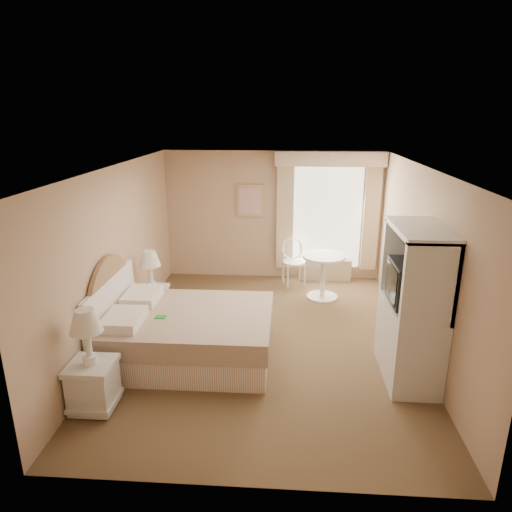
# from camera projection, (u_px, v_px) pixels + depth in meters

# --- Properties ---
(room) EXTENTS (4.21, 5.51, 2.51)m
(room) POSITION_uv_depth(u_px,v_px,m) (267.00, 259.00, 6.29)
(room) COLOR brown
(room) RESTS_ON ground
(window) EXTENTS (2.05, 0.22, 2.51)m
(window) POSITION_uv_depth(u_px,v_px,m) (328.00, 213.00, 8.72)
(window) COLOR white
(window) RESTS_ON room
(framed_art) EXTENTS (0.52, 0.04, 0.62)m
(framed_art) POSITION_uv_depth(u_px,v_px,m) (250.00, 201.00, 8.81)
(framed_art) COLOR tan
(framed_art) RESTS_ON room
(bed) EXTENTS (2.17, 1.71, 1.51)m
(bed) POSITION_uv_depth(u_px,v_px,m) (182.00, 332.00, 6.13)
(bed) COLOR tan
(bed) RESTS_ON room
(nightstand_near) EXTENTS (0.49, 0.49, 1.19)m
(nightstand_near) POSITION_uv_depth(u_px,v_px,m) (92.00, 373.00, 5.01)
(nightstand_near) COLOR white
(nightstand_near) RESTS_ON room
(nightstand_far) EXTENTS (0.47, 0.47, 1.13)m
(nightstand_far) POSITION_uv_depth(u_px,v_px,m) (152.00, 294.00, 7.22)
(nightstand_far) COLOR white
(nightstand_far) RESTS_ON room
(round_table) EXTENTS (0.75, 0.75, 0.80)m
(round_table) POSITION_uv_depth(u_px,v_px,m) (323.00, 270.00, 8.06)
(round_table) COLOR white
(round_table) RESTS_ON room
(cafe_chair) EXTENTS (0.53, 0.53, 0.90)m
(cafe_chair) POSITION_uv_depth(u_px,v_px,m) (293.00, 258.00, 8.73)
(cafe_chair) COLOR white
(cafe_chair) RESTS_ON room
(armoire) EXTENTS (0.58, 1.16, 1.94)m
(armoire) POSITION_uv_depth(u_px,v_px,m) (412.00, 317.00, 5.55)
(armoire) COLOR white
(armoire) RESTS_ON room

